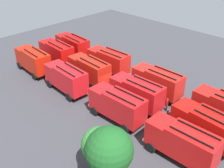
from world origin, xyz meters
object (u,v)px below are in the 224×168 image
Objects in this scene: fire_truck_6 at (89,69)px; fire_truck_10 at (66,78)px; fire_truck_9 at (117,105)px; tree_1 at (109,150)px; fire_truck_2 at (109,60)px; fire_truck_11 at (33,60)px; fire_truck_0 at (224,108)px; tree_2 at (99,145)px; traffic_cone_1 at (106,92)px; fire_truck_3 at (73,45)px; fire_truck_4 at (205,125)px; fire_truck_7 at (57,52)px; firefighter_3 at (167,104)px; firefighter_1 at (94,70)px; traffic_cone_2 at (133,114)px; firefighter_2 at (167,116)px; fire_truck_5 at (137,92)px; fire_truck_8 at (182,142)px; fire_truck_1 at (157,81)px.

fire_truck_10 is (0.27, 3.94, 0.00)m from fire_truck_6.
fire_truck_10 is (9.48, 0.20, 0.00)m from fire_truck_9.
fire_truck_9 is at bearing -50.32° from tree_1.
fire_truck_2 is 11.74m from fire_truck_11.
tree_2 is at bearing 74.69° from fire_truck_0.
fire_truck_3 is at bearing -19.70° from traffic_cone_1.
tree_2 is at bearing 70.54° from fire_truck_4.
fire_truck_0 is at bearing -163.91° from fire_truck_6.
firefighter_3 is (-20.92, -1.51, -1.15)m from fire_truck_7.
fire_truck_7 is 4.06× the size of firefighter_1.
fire_truck_3 is at bearing -78.24° from fire_truck_7.
fire_truck_11 is at bearing 42.26° from fire_truck_2.
firefighter_3 is (-3.08, -5.67, -1.15)m from fire_truck_9.
firefighter_1 is 0.29× the size of tree_1.
tree_2 is (1.73, -0.50, -0.83)m from tree_1.
fire_truck_3 is at bearing -21.60° from fire_truck_6.
fire_truck_0 is 4.03× the size of firefighter_1.
tree_1 is 10.05× the size of traffic_cone_2.
firefighter_3 is (1.36, -1.87, 0.11)m from firefighter_2.
fire_truck_0 is 12.14m from fire_truck_9.
fire_truck_9 is at bearing 91.83° from fire_truck_5.
fire_truck_3 is at bearing -33.09° from tree_2.
fire_truck_10 is 1.00× the size of fire_truck_11.
fire_truck_11 is at bearing 92.56° from fire_truck_7.
fire_truck_3 is 20.27m from traffic_cone_2.
firefighter_2 is 0.32× the size of tree_2.
fire_truck_11 is 18.95m from traffic_cone_2.
fire_truck_9 is 11.67× the size of traffic_cone_2.
tree_2 is (-0.04, 10.78, 2.48)m from firefighter_2.
fire_truck_9 is at bearing 98.28° from firefighter_1.
fire_truck_9 is 1.16× the size of tree_1.
fire_truck_0 is 1.00× the size of fire_truck_8.
fire_truck_3 is 1.01× the size of fire_truck_10.
fire_truck_8 and fire_truck_10 have the same top height.
fire_truck_11 is at bearing 14.69° from traffic_cone_1.
firefighter_1 is at bearing -165.65° from fire_truck_7.
fire_truck_0 and fire_truck_2 have the same top height.
tree_2 is at bearing 56.10° from fire_truck_8.
firefighter_2 is at bearing -140.97° from fire_truck_9.
fire_truck_4 is at bearing -95.58° from fire_truck_8.
fire_truck_1 is at bearing -43.84° from fire_truck_8.
fire_truck_6 reaches higher than firefighter_1.
fire_truck_3 is at bearing -39.59° from fire_truck_10.
fire_truck_5 is 0.99× the size of fire_truck_11.
fire_truck_0 and fire_truck_4 have the same top height.
fire_truck_3 is 1.00× the size of fire_truck_11.
fire_truck_3 is at bearing -24.82° from fire_truck_9.
fire_truck_1 reaches higher than firefighter_2.
fire_truck_3 is 1.01× the size of fire_truck_8.
fire_truck_0 is 19.60m from firefighter_1.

